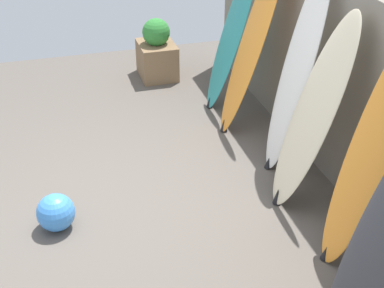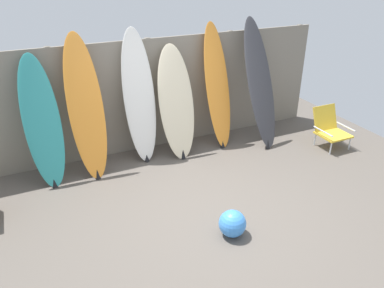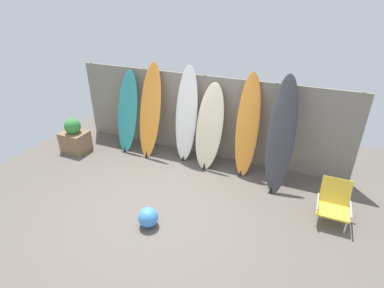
{
  "view_description": "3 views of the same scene",
  "coord_description": "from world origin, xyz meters",
  "px_view_note": "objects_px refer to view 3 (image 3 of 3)",
  "views": [
    {
      "loc": [
        3.73,
        -0.44,
        2.93
      ],
      "look_at": [
        0.25,
        0.56,
        0.75
      ],
      "focal_mm": 50.0,
      "sensor_mm": 36.0,
      "label": 1
    },
    {
      "loc": [
        -1.8,
        -3.47,
        2.92
      ],
      "look_at": [
        0.02,
        0.48,
        0.72
      ],
      "focal_mm": 35.0,
      "sensor_mm": 36.0,
      "label": 2
    },
    {
      "loc": [
        2.13,
        -3.64,
        3.35
      ],
      "look_at": [
        0.2,
        0.87,
        0.81
      ],
      "focal_mm": 28.0,
      "sensor_mm": 36.0,
      "label": 3
    }
  ],
  "objects_px": {
    "surfboard_teal_0": "(127,112)",
    "planter_box": "(75,137)",
    "surfboard_white_2": "(186,115)",
    "beach_ball": "(148,217)",
    "surfboard_charcoal_5": "(281,135)",
    "surfboard_orange_4": "(247,126)",
    "beach_chair": "(334,202)",
    "surfboard_orange_1": "(150,112)",
    "surfboard_cream_3": "(209,128)"
  },
  "relations": [
    {
      "from": "surfboard_teal_0",
      "to": "surfboard_charcoal_5",
      "type": "xyz_separation_m",
      "value": [
        3.4,
        -0.15,
        0.14
      ]
    },
    {
      "from": "surfboard_cream_3",
      "to": "surfboard_orange_1",
      "type": "bearing_deg",
      "value": -179.84
    },
    {
      "from": "beach_chair",
      "to": "planter_box",
      "type": "xyz_separation_m",
      "value": [
        -5.48,
        0.18,
        0.01
      ]
    },
    {
      "from": "surfboard_white_2",
      "to": "surfboard_orange_4",
      "type": "distance_m",
      "value": 1.32
    },
    {
      "from": "surfboard_white_2",
      "to": "surfboard_cream_3",
      "type": "bearing_deg",
      "value": -10.71
    },
    {
      "from": "surfboard_teal_0",
      "to": "beach_ball",
      "type": "bearing_deg",
      "value": -50.73
    },
    {
      "from": "surfboard_teal_0",
      "to": "surfboard_cream_3",
      "type": "relative_size",
      "value": 1.03
    },
    {
      "from": "surfboard_white_2",
      "to": "surfboard_charcoal_5",
      "type": "xyz_separation_m",
      "value": [
        1.99,
        -0.26,
        0.02
      ]
    },
    {
      "from": "surfboard_orange_1",
      "to": "surfboard_white_2",
      "type": "relative_size",
      "value": 1.0
    },
    {
      "from": "beach_ball",
      "to": "surfboard_charcoal_5",
      "type": "bearing_deg",
      "value": 50.62
    },
    {
      "from": "surfboard_teal_0",
      "to": "planter_box",
      "type": "xyz_separation_m",
      "value": [
        -1.07,
        -0.64,
        -0.55
      ]
    },
    {
      "from": "surfboard_cream_3",
      "to": "planter_box",
      "type": "height_order",
      "value": "surfboard_cream_3"
    },
    {
      "from": "surfboard_cream_3",
      "to": "beach_ball",
      "type": "xyz_separation_m",
      "value": [
        -0.21,
        -2.15,
        -0.7
      ]
    },
    {
      "from": "surfboard_white_2",
      "to": "beach_ball",
      "type": "height_order",
      "value": "surfboard_white_2"
    },
    {
      "from": "surfboard_teal_0",
      "to": "beach_ball",
      "type": "xyz_separation_m",
      "value": [
        1.76,
        -2.15,
        -0.72
      ]
    },
    {
      "from": "surfboard_orange_1",
      "to": "surfboard_white_2",
      "type": "xyz_separation_m",
      "value": [
        0.81,
        0.11,
        0.0
      ]
    },
    {
      "from": "surfboard_orange_4",
      "to": "beach_chair",
      "type": "height_order",
      "value": "surfboard_orange_4"
    },
    {
      "from": "surfboard_cream_3",
      "to": "surfboard_teal_0",
      "type": "bearing_deg",
      "value": -179.95
    },
    {
      "from": "surfboard_orange_1",
      "to": "beach_ball",
      "type": "xyz_separation_m",
      "value": [
        1.16,
        -2.15,
        -0.83
      ]
    },
    {
      "from": "surfboard_orange_4",
      "to": "surfboard_cream_3",
      "type": "bearing_deg",
      "value": -174.71
    },
    {
      "from": "surfboard_teal_0",
      "to": "beach_chair",
      "type": "height_order",
      "value": "surfboard_teal_0"
    },
    {
      "from": "planter_box",
      "to": "surfboard_cream_3",
      "type": "bearing_deg",
      "value": 11.85
    },
    {
      "from": "surfboard_white_2",
      "to": "surfboard_teal_0",
      "type": "bearing_deg",
      "value": -175.66
    },
    {
      "from": "surfboard_orange_1",
      "to": "planter_box",
      "type": "relative_size",
      "value": 2.55
    },
    {
      "from": "surfboard_white_2",
      "to": "beach_ball",
      "type": "bearing_deg",
      "value": -81.28
    },
    {
      "from": "surfboard_orange_4",
      "to": "surfboard_charcoal_5",
      "type": "xyz_separation_m",
      "value": [
        0.67,
        -0.22,
        0.03
      ]
    },
    {
      "from": "surfboard_orange_4",
      "to": "beach_chair",
      "type": "xyz_separation_m",
      "value": [
        1.69,
        -0.88,
        -0.66
      ]
    },
    {
      "from": "surfboard_teal_0",
      "to": "planter_box",
      "type": "height_order",
      "value": "surfboard_teal_0"
    },
    {
      "from": "beach_chair",
      "to": "surfboard_cream_3",
      "type": "bearing_deg",
      "value": 176.29
    },
    {
      "from": "surfboard_white_2",
      "to": "beach_chair",
      "type": "distance_m",
      "value": 3.21
    },
    {
      "from": "surfboard_orange_4",
      "to": "beach_chair",
      "type": "distance_m",
      "value": 2.02
    },
    {
      "from": "surfboard_cream_3",
      "to": "beach_chair",
      "type": "xyz_separation_m",
      "value": [
        2.45,
        -0.81,
        -0.53
      ]
    },
    {
      "from": "surfboard_teal_0",
      "to": "beach_chair",
      "type": "xyz_separation_m",
      "value": [
        4.41,
        -0.81,
        -0.56
      ]
    },
    {
      "from": "surfboard_orange_1",
      "to": "beach_ball",
      "type": "relative_size",
      "value": 6.31
    },
    {
      "from": "surfboard_charcoal_5",
      "to": "surfboard_white_2",
      "type": "bearing_deg",
      "value": 172.67
    },
    {
      "from": "planter_box",
      "to": "beach_ball",
      "type": "distance_m",
      "value": 3.21
    },
    {
      "from": "beach_chair",
      "to": "surfboard_white_2",
      "type": "bearing_deg",
      "value": 177.68
    },
    {
      "from": "beach_ball",
      "to": "surfboard_orange_1",
      "type": "bearing_deg",
      "value": 118.38
    },
    {
      "from": "surfboard_charcoal_5",
      "to": "surfboard_cream_3",
      "type": "bearing_deg",
      "value": 174.0
    },
    {
      "from": "surfboard_orange_1",
      "to": "beach_chair",
      "type": "height_order",
      "value": "surfboard_orange_1"
    },
    {
      "from": "surfboard_orange_1",
      "to": "planter_box",
      "type": "height_order",
      "value": "surfboard_orange_1"
    },
    {
      "from": "surfboard_orange_1",
      "to": "planter_box",
      "type": "xyz_separation_m",
      "value": [
        -1.67,
        -0.63,
        -0.66
      ]
    },
    {
      "from": "planter_box",
      "to": "beach_ball",
      "type": "bearing_deg",
      "value": -28.15
    },
    {
      "from": "surfboard_orange_1",
      "to": "surfboard_white_2",
      "type": "height_order",
      "value": "same"
    },
    {
      "from": "surfboard_teal_0",
      "to": "surfboard_white_2",
      "type": "xyz_separation_m",
      "value": [
        1.41,
        0.11,
        0.11
      ]
    },
    {
      "from": "surfboard_orange_1",
      "to": "surfboard_cream_3",
      "type": "relative_size",
      "value": 1.16
    },
    {
      "from": "surfboard_teal_0",
      "to": "surfboard_orange_1",
      "type": "height_order",
      "value": "surfboard_orange_1"
    },
    {
      "from": "surfboard_teal_0",
      "to": "surfboard_cream_3",
      "type": "height_order",
      "value": "surfboard_teal_0"
    },
    {
      "from": "planter_box",
      "to": "beach_ball",
      "type": "height_order",
      "value": "planter_box"
    },
    {
      "from": "surfboard_orange_4",
      "to": "beach_ball",
      "type": "height_order",
      "value": "surfboard_orange_4"
    }
  ]
}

